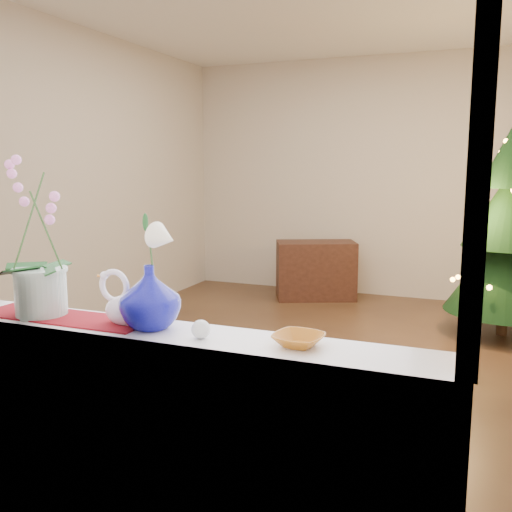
{
  "coord_description": "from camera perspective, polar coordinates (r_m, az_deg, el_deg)",
  "views": [
    {
      "loc": [
        1.1,
        -4.07,
        1.5
      ],
      "look_at": [
        0.03,
        -1.4,
        1.04
      ],
      "focal_mm": 40.0,
      "sensor_mm": 36.0,
      "label": 1
    }
  ],
  "objects": [
    {
      "name": "wall_left",
      "position": [
        5.27,
        -17.75,
        7.03
      ],
      "size": [
        0.1,
        5.0,
        2.7
      ],
      "primitive_type": "cube",
      "color": "beige",
      "rests_on": "ground"
    },
    {
      "name": "side_table",
      "position": [
        6.47,
        6.0,
        -1.42
      ],
      "size": [
        0.97,
        0.75,
        0.65
      ],
      "primitive_type": "cube",
      "rotation": [
        0.0,
        0.0,
        0.42
      ],
      "color": "black",
      "rests_on": "ground"
    },
    {
      "name": "orchid_pot",
      "position": [
        2.33,
        -21.01,
        1.78
      ],
      "size": [
        0.24,
        0.24,
        0.62
      ],
      "primitive_type": null,
      "rotation": [
        0.0,
        0.0,
        -0.16
      ],
      "color": "white",
      "rests_on": "windowsill"
    },
    {
      "name": "xmas_tree",
      "position": [
        5.42,
        23.94,
        2.38
      ],
      "size": [
        1.35,
        1.35,
        1.88
      ],
      "primitive_type": null,
      "rotation": [
        0.0,
        0.0,
        0.4
      ],
      "color": "black",
      "rests_on": "ground"
    },
    {
      "name": "ground",
      "position": [
        4.48,
        6.44,
        -10.56
      ],
      "size": [
        5.0,
        5.0,
        0.0
      ],
      "primitive_type": "plane",
      "color": "#3A2517",
      "rests_on": "ground"
    },
    {
      "name": "wall_front",
      "position": [
        1.92,
        -13.13,
        4.32
      ],
      "size": [
        4.5,
        0.1,
        2.7
      ],
      "primitive_type": "cube",
      "color": "beige",
      "rests_on": "ground"
    },
    {
      "name": "runner",
      "position": [
        2.33,
        -18.65,
        -5.81
      ],
      "size": [
        0.7,
        0.2,
        0.01
      ],
      "primitive_type": "cube",
      "color": "maroon",
      "rests_on": "windowsill"
    },
    {
      "name": "window_apron",
      "position": [
        2.22,
        -11.61,
        -19.7
      ],
      "size": [
        2.2,
        0.08,
        0.88
      ],
      "primitive_type": "cube",
      "color": "white",
      "rests_on": "ground"
    },
    {
      "name": "amber_dish",
      "position": [
        1.88,
        4.27,
        -8.45
      ],
      "size": [
        0.16,
        0.16,
        0.03
      ],
      "primitive_type": "imported",
      "rotation": [
        0.0,
        0.0,
        -0.13
      ],
      "color": "#A55E15",
      "rests_on": "windowsill"
    },
    {
      "name": "windowsill",
      "position": [
        2.11,
        -10.66,
        -7.64
      ],
      "size": [
        2.2,
        0.26,
        0.04
      ],
      "primitive_type": "cube",
      "color": "white",
      "rests_on": "window_apron"
    },
    {
      "name": "blue_vase",
      "position": [
        2.07,
        -10.59,
        -3.58
      ],
      "size": [
        0.27,
        0.27,
        0.27
      ],
      "primitive_type": "imported",
      "rotation": [
        0.0,
        0.0,
        0.07
      ],
      "color": "#050767",
      "rests_on": "windowsill"
    },
    {
      "name": "swan",
      "position": [
        2.14,
        -12.9,
        -4.23
      ],
      "size": [
        0.24,
        0.12,
        0.19
      ],
      "primitive_type": null,
      "rotation": [
        0.0,
        0.0,
        0.08
      ],
      "color": "white",
      "rests_on": "windowsill"
    },
    {
      "name": "wall_back",
      "position": [
        6.66,
        12.44,
        7.6
      ],
      "size": [
        4.5,
        0.1,
        2.7
      ],
      "primitive_type": "cube",
      "color": "beige",
      "rests_on": "ground"
    },
    {
      "name": "lily",
      "position": [
        2.04,
        -10.78,
        2.8
      ],
      "size": [
        0.15,
        0.08,
        0.2
      ],
      "primitive_type": null,
      "color": "white",
      "rests_on": "blue_vase"
    },
    {
      "name": "paperweight",
      "position": [
        1.95,
        -5.54,
        -7.3
      ],
      "size": [
        0.08,
        0.08,
        0.06
      ],
      "primitive_type": "sphere",
      "rotation": [
        0.0,
        0.0,
        0.32
      ],
      "color": "silver",
      "rests_on": "windowsill"
    },
    {
      "name": "window_frame",
      "position": [
        1.95,
        -13.0,
        14.69
      ],
      "size": [
        2.22,
        0.06,
        1.6
      ],
      "primitive_type": null,
      "color": "white",
      "rests_on": "windowsill"
    }
  ]
}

